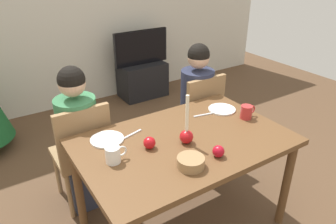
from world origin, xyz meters
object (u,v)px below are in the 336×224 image
Objects in this scene: person_right_child at (196,107)px; mug_left at (113,154)px; apple_by_left_plate at (149,143)px; tv_stand at (142,80)px; chair_right at (198,114)px; tv at (141,47)px; mug_right at (247,112)px; apple_near_candle at (218,151)px; person_left_child at (80,142)px; dining_table at (184,150)px; plate_right at (222,109)px; chair_left at (83,150)px; bowl_walnuts at (191,162)px; candle_centerpiece at (186,134)px; plate_left at (107,139)px.

mug_left is (-1.09, -0.62, 0.23)m from person_right_child.
tv_stand is at bearing 62.76° from apple_by_left_plate.
chair_right is 1.14× the size of tv.
tv is at bearing 81.29° from mug_right.
chair_right is 1.07m from apple_near_candle.
person_left_child is 8.88× the size of mug_right.
mug_left is at bearing -121.86° from tv.
person_right_child is at bearing 46.93° from dining_table.
plate_right is at bearing 10.02° from mug_left.
chair_left is 1.11m from chair_right.
person_left_child is 1.83× the size of tv_stand.
person_right_child is at bearing 78.11° from plate_right.
bowl_walnuts is at bearing -112.53° from tv_stand.
dining_table is at bearing 102.48° from apple_near_candle.
tv is at bearing 58.14° from mug_left.
person_left_child is 1.00m from bowl_walnuts.
candle_centerpiece is at bearing -111.74° from tv_stand.
tv_stand is (0.92, 2.30, -0.43)m from dining_table.
person_right_child is 0.95m from candle_centerpiece.
apple_near_candle is at bearing -133.52° from plate_right.
dining_table is 0.83m from person_left_child.
tv_stand is at bearing 49.73° from chair_left.
bowl_walnuts is at bearing -120.17° from candle_centerpiece.
plate_right is at bearing 21.58° from dining_table.
tv_stand is 2.74m from mug_left.
tv is 2.71m from apple_near_candle.
mug_right is (1.00, -0.27, 0.04)m from plate_left.
mug_right is at bearing -92.87° from chair_right.
plate_right is (1.02, -0.41, 0.24)m from chair_left.
tv_stand is 2.76m from apple_near_candle.
candle_centerpiece is (-0.01, -0.04, 0.15)m from dining_table.
chair_right is (1.11, 0.00, 0.00)m from chair_left.
plate_right is at bearing -101.17° from tv.
plate_left is 0.61m from bowl_walnuts.
mug_right is (-0.35, -2.30, 0.09)m from tv.
chair_left reaches higher than plate_left.
plate_right is 0.22m from mug_right.
chair_left is at bearing 91.76° from mug_left.
mug_left is at bearing -88.33° from person_left_child.
apple_by_left_plate is at bearing -66.03° from person_left_child.
candle_centerpiece is 0.58m from mug_right.
chair_right is 1.74m from tv_stand.
person_right_child is (0.00, 0.03, 0.06)m from chair_right.
chair_right is 1.11m from plate_left.
chair_right is at bearing 45.44° from dining_table.
candle_centerpiece is at bearing -52.20° from chair_left.
apple_near_candle is at bearing -108.52° from tv.
bowl_walnuts is (-1.06, -2.56, 0.07)m from tv.
person_right_child reaches higher than dining_table.
candle_centerpiece reaches higher than tv_stand.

